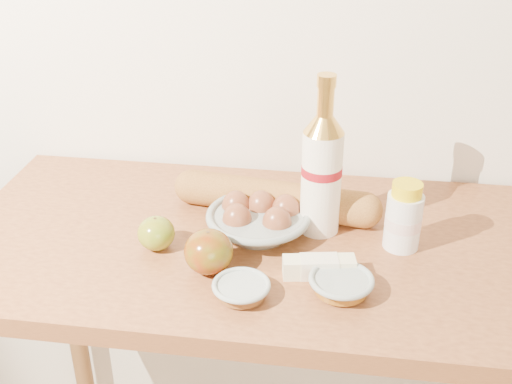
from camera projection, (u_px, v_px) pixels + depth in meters
table at (258, 289)px, 1.32m from camera, size 1.20×0.60×0.90m
bourbon_bottle at (322, 171)px, 1.23m from camera, size 0.08×0.08×0.32m
cream_bottle at (404, 218)px, 1.21m from camera, size 0.08×0.08×0.14m
egg_bowl at (259, 219)px, 1.27m from camera, size 0.21×0.21×0.07m
baguette at (275, 198)px, 1.33m from camera, size 0.45×0.13×0.07m
apple_yellowgreen at (156, 233)px, 1.21m from camera, size 0.08×0.08×0.07m
apple_redgreen_front at (209, 252)px, 1.15m from camera, size 0.11×0.11×0.08m
sugar_bowl at (241, 289)px, 1.09m from camera, size 0.12×0.12×0.03m
syrup_bowl at (341, 284)px, 1.10m from camera, size 0.12×0.12×0.03m
butter_stick at (319, 267)px, 1.14m from camera, size 0.13×0.06×0.04m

